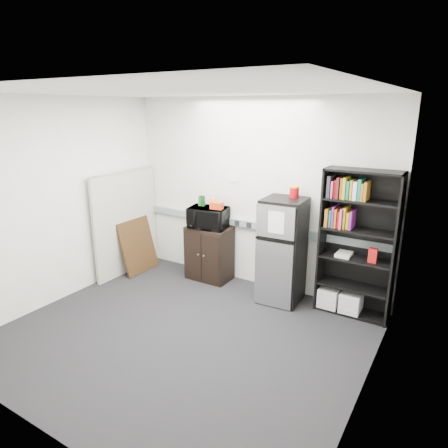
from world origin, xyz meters
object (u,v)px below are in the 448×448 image
(cubicle_partition, at_px, (126,222))
(cabinet, at_px, (209,253))
(bookshelf, at_px, (356,241))
(refrigerator, at_px, (282,251))
(microwave, at_px, (208,218))

(cubicle_partition, height_order, cabinet, cubicle_partition)
(bookshelf, distance_m, refrigerator, 0.95)
(cabinet, xyz_separation_m, microwave, (0.00, -0.02, 0.57))
(cubicle_partition, bearing_deg, cabinet, 18.23)
(microwave, bearing_deg, cubicle_partition, -173.78)
(bookshelf, bearing_deg, cabinet, -178.23)
(bookshelf, relative_size, microwave, 3.30)
(bookshelf, bearing_deg, cubicle_partition, -171.87)
(cabinet, bearing_deg, bookshelf, 1.77)
(microwave, height_order, refrigerator, refrigerator)
(cubicle_partition, distance_m, refrigerator, 2.53)
(cubicle_partition, height_order, microwave, cubicle_partition)
(cubicle_partition, xyz_separation_m, refrigerator, (2.50, 0.34, -0.10))
(refrigerator, bearing_deg, cubicle_partition, -175.64)
(bookshelf, height_order, cubicle_partition, bookshelf)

